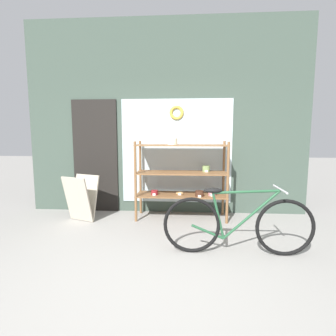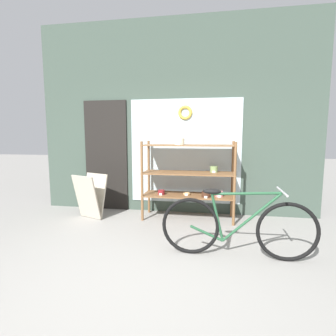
{
  "view_description": "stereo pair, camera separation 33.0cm",
  "coord_description": "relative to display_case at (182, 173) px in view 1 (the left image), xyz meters",
  "views": [
    {
      "loc": [
        0.37,
        -2.36,
        1.45
      ],
      "look_at": [
        0.15,
        0.91,
        1.04
      ],
      "focal_mm": 28.0,
      "sensor_mm": 36.0,
      "label": 1
    },
    {
      "loc": [
        0.7,
        -2.32,
        1.45
      ],
      "look_at": [
        0.15,
        0.91,
        1.04
      ],
      "focal_mm": 28.0,
      "sensor_mm": 36.0,
      "label": 2
    }
  ],
  "objects": [
    {
      "name": "display_case",
      "position": [
        0.0,
        0.0,
        0.0
      ],
      "size": [
        1.56,
        0.52,
        1.4
      ],
      "color": "brown",
      "rests_on": "ground_plane"
    },
    {
      "name": "storefront_facade",
      "position": [
        -0.35,
        0.4,
        0.91
      ],
      "size": [
        5.16,
        0.13,
        3.52
      ],
      "color": "#3D4C42",
      "rests_on": "ground_plane"
    },
    {
      "name": "sandwich_board",
      "position": [
        -1.7,
        -0.26,
        -0.41
      ],
      "size": [
        0.59,
        0.53,
        0.76
      ],
      "rotation": [
        0.0,
        0.0,
        -0.37
      ],
      "color": "#B2A893",
      "rests_on": "ground_plane"
    },
    {
      "name": "ground_plane",
      "position": [
        -0.31,
        -2.11,
        -0.8
      ],
      "size": [
        30.0,
        30.0,
        0.0
      ],
      "primitive_type": "plane",
      "color": "gray"
    },
    {
      "name": "bicycle",
      "position": [
        0.69,
        -1.36,
        -0.43
      ],
      "size": [
        1.81,
        0.46,
        0.83
      ],
      "rotation": [
        0.0,
        0.0,
        -0.01
      ],
      "color": "black",
      "rests_on": "ground_plane"
    }
  ]
}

